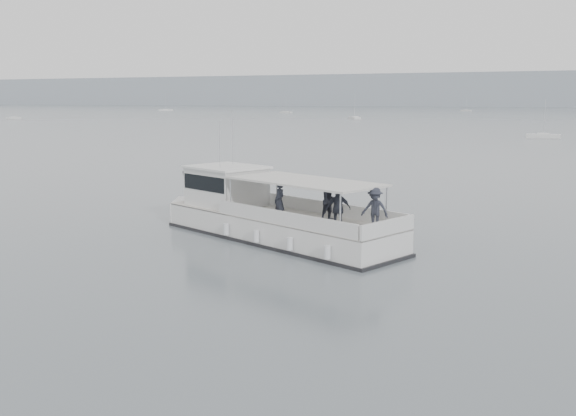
% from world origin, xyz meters
% --- Properties ---
extents(ground, '(1400.00, 1400.00, 0.00)m').
position_xyz_m(ground, '(0.00, 0.00, 0.00)').
color(ground, slate).
rests_on(ground, ground).
extents(headland, '(1400.00, 90.00, 28.00)m').
position_xyz_m(headland, '(0.00, 560.00, 14.00)').
color(headland, '#939EA8').
rests_on(headland, ground).
extents(tour_boat, '(14.76, 8.43, 6.35)m').
position_xyz_m(tour_boat, '(-7.21, 0.59, 1.04)').
color(tour_boat, silver).
rests_on(tour_boat, ground).
extents(moored_fleet, '(402.62, 301.86, 9.42)m').
position_xyz_m(moored_fleet, '(-41.42, 185.51, 0.36)').
color(moored_fleet, silver).
rests_on(moored_fleet, ground).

